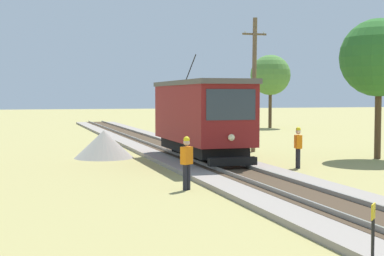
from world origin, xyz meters
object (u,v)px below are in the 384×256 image
at_px(gravel_pile, 104,144).
at_px(tree_left_near, 379,58).
at_px(utility_pole_mid, 254,84).
at_px(tree_right_near, 270,75).
at_px(second_worker, 298,146).
at_px(red_tram, 201,116).
at_px(track_worker, 187,161).
at_px(trackside_signal_marker, 373,232).

bearing_deg(gravel_pile, tree_left_near, -18.04).
bearing_deg(tree_left_near, utility_pole_mid, 132.51).
bearing_deg(tree_right_near, second_worker, -112.32).
xyz_separation_m(red_tram, tree_left_near, (8.85, -1.07, 2.79)).
bearing_deg(second_worker, gravel_pile, -32.96).
bearing_deg(track_worker, tree_left_near, 85.23).
relative_size(track_worker, second_worker, 1.00).
height_order(track_worker, tree_left_near, tree_left_near).
relative_size(utility_pole_mid, gravel_pile, 2.49).
bearing_deg(tree_right_near, gravel_pile, -130.78).
relative_size(track_worker, tree_left_near, 0.26).
relative_size(utility_pole_mid, track_worker, 4.14).
distance_m(trackside_signal_marker, track_worker, 9.29).
relative_size(gravel_pile, second_worker, 1.66).
height_order(trackside_signal_marker, tree_left_near, tree_left_near).
relative_size(trackside_signal_marker, tree_left_near, 0.17).
distance_m(gravel_pile, tree_right_near, 29.81).
bearing_deg(trackside_signal_marker, second_worker, 68.08).
distance_m(track_worker, tree_left_near, 13.91).
bearing_deg(red_tram, gravel_pile, 142.48).
height_order(gravel_pile, second_worker, second_worker).
bearing_deg(second_worker, track_worker, 41.61).
bearing_deg(tree_left_near, red_tram, 173.11).
xyz_separation_m(second_worker, tree_left_near, (5.53, 2.27, 4.00)).
bearing_deg(utility_pole_mid, gravel_pile, -175.05).
xyz_separation_m(utility_pole_mid, trackside_signal_marker, (-6.36, -20.54, -3.13)).
height_order(utility_pole_mid, second_worker, utility_pole_mid).
distance_m(trackside_signal_marker, tree_right_near, 45.73).
distance_m(track_worker, second_worker, 7.41).
relative_size(red_tram, second_worker, 4.79).
distance_m(red_tram, track_worker, 8.04).
distance_m(utility_pole_mid, gravel_pile, 9.00).
bearing_deg(track_worker, gravel_pile, 153.47).
relative_size(red_tram, tree_right_near, 1.21).
xyz_separation_m(utility_pole_mid, track_worker, (-7.18, -11.30, -2.81)).
distance_m(utility_pole_mid, track_worker, 13.68).
xyz_separation_m(red_tram, gravel_pile, (-4.10, 3.15, -1.50)).
relative_size(trackside_signal_marker, tree_right_near, 0.17).
bearing_deg(tree_left_near, trackside_signal_marker, -124.93).
height_order(track_worker, tree_right_near, tree_right_near).
bearing_deg(gravel_pile, tree_right_near, 49.22).
bearing_deg(second_worker, tree_right_near, -104.13).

